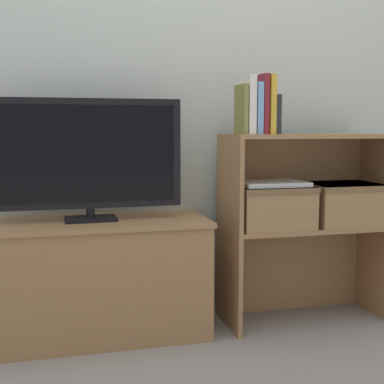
{
  "coord_description": "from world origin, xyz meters",
  "views": [
    {
      "loc": [
        -0.59,
        -2.11,
        0.92
      ],
      "look_at": [
        0.0,
        0.17,
        0.63
      ],
      "focal_mm": 50.0,
      "sensor_mm": 36.0,
      "label": 1
    }
  ],
  "objects_px": {
    "storage_basket_left": "(271,204)",
    "storage_basket_right": "(342,201)",
    "laptop": "(271,183)",
    "book_charcoal": "(273,115)",
    "book_maroon": "(261,104)",
    "book_skyblue": "(255,109)",
    "tv": "(89,156)",
    "book_olive": "(241,109)",
    "book_mustard": "(267,105)",
    "book_ivory": "(248,105)",
    "tv_stand": "(92,279)"
  },
  "relations": [
    {
      "from": "book_mustard",
      "to": "laptop",
      "type": "relative_size",
      "value": 0.84
    },
    {
      "from": "book_olive",
      "to": "book_mustard",
      "type": "distance_m",
      "value": 0.12
    },
    {
      "from": "book_mustard",
      "to": "storage_basket_left",
      "type": "bearing_deg",
      "value": 45.68
    },
    {
      "from": "book_skyblue",
      "to": "laptop",
      "type": "distance_m",
      "value": 0.35
    },
    {
      "from": "tv",
      "to": "storage_basket_left",
      "type": "relative_size",
      "value": 2.29
    },
    {
      "from": "book_mustard",
      "to": "storage_basket_left",
      "type": "relative_size",
      "value": 0.74
    },
    {
      "from": "book_maroon",
      "to": "book_mustard",
      "type": "xyz_separation_m",
      "value": [
        0.03,
        0.0,
        -0.0
      ]
    },
    {
      "from": "book_olive",
      "to": "storage_basket_right",
      "type": "distance_m",
      "value": 0.69
    },
    {
      "from": "tv_stand",
      "to": "storage_basket_left",
      "type": "xyz_separation_m",
      "value": [
        0.81,
        -0.05,
        0.31
      ]
    },
    {
      "from": "tv_stand",
      "to": "laptop",
      "type": "bearing_deg",
      "value": -3.54
    },
    {
      "from": "book_maroon",
      "to": "storage_basket_right",
      "type": "relative_size",
      "value": 0.75
    },
    {
      "from": "tv_stand",
      "to": "laptop",
      "type": "relative_size",
      "value": 3.32
    },
    {
      "from": "tv",
      "to": "book_ivory",
      "type": "height_order",
      "value": "book_ivory"
    },
    {
      "from": "tv",
      "to": "book_skyblue",
      "type": "xyz_separation_m",
      "value": [
        0.71,
        -0.09,
        0.2
      ]
    },
    {
      "from": "tv_stand",
      "to": "book_maroon",
      "type": "bearing_deg",
      "value": -7.36
    },
    {
      "from": "book_mustard",
      "to": "tv",
      "type": "bearing_deg",
      "value": 173.03
    },
    {
      "from": "storage_basket_left",
      "to": "book_mustard",
      "type": "bearing_deg",
      "value": -134.32
    },
    {
      "from": "laptop",
      "to": "book_olive",
      "type": "bearing_deg",
      "value": -164.62
    },
    {
      "from": "tv",
      "to": "book_ivory",
      "type": "bearing_deg",
      "value": -7.9
    },
    {
      "from": "book_olive",
      "to": "book_mustard",
      "type": "relative_size",
      "value": 0.83
    },
    {
      "from": "book_skyblue",
      "to": "storage_basket_left",
      "type": "relative_size",
      "value": 0.64
    },
    {
      "from": "tv_stand",
      "to": "book_mustard",
      "type": "xyz_separation_m",
      "value": [
        0.77,
        -0.1,
        0.76
      ]
    },
    {
      "from": "tv_stand",
      "to": "book_mustard",
      "type": "bearing_deg",
      "value": -7.09
    },
    {
      "from": "book_charcoal",
      "to": "tv",
      "type": "bearing_deg",
      "value": 173.26
    },
    {
      "from": "book_skyblue",
      "to": "book_ivory",
      "type": "bearing_deg",
      "value": 180.0
    },
    {
      "from": "storage_basket_right",
      "to": "laptop",
      "type": "distance_m",
      "value": 0.38
    },
    {
      "from": "book_charcoal",
      "to": "book_maroon",
      "type": "bearing_deg",
      "value": 180.0
    },
    {
      "from": "book_maroon",
      "to": "storage_basket_left",
      "type": "bearing_deg",
      "value": 32.13
    },
    {
      "from": "tv",
      "to": "book_charcoal",
      "type": "bearing_deg",
      "value": -6.74
    },
    {
      "from": "laptop",
      "to": "book_maroon",
      "type": "bearing_deg",
      "value": -147.87
    },
    {
      "from": "book_skyblue",
      "to": "laptop",
      "type": "xyz_separation_m",
      "value": [
        0.1,
        0.05,
        -0.34
      ]
    },
    {
      "from": "storage_basket_right",
      "to": "book_maroon",
      "type": "bearing_deg",
      "value": -174.11
    },
    {
      "from": "book_ivory",
      "to": "laptop",
      "type": "height_order",
      "value": "book_ivory"
    },
    {
      "from": "laptop",
      "to": "book_skyblue",
      "type": "bearing_deg",
      "value": -155.44
    },
    {
      "from": "tv_stand",
      "to": "storage_basket_right",
      "type": "height_order",
      "value": "storage_basket_right"
    },
    {
      "from": "book_mustard",
      "to": "book_charcoal",
      "type": "distance_m",
      "value": 0.05
    },
    {
      "from": "book_skyblue",
      "to": "book_maroon",
      "type": "xyz_separation_m",
      "value": [
        0.03,
        0.0,
        0.02
      ]
    },
    {
      "from": "tv",
      "to": "book_mustard",
      "type": "relative_size",
      "value": 3.1
    },
    {
      "from": "book_mustard",
      "to": "storage_basket_right",
      "type": "relative_size",
      "value": 0.74
    },
    {
      "from": "tv_stand",
      "to": "book_ivory",
      "type": "xyz_separation_m",
      "value": [
        0.68,
        -0.1,
        0.76
      ]
    },
    {
      "from": "laptop",
      "to": "storage_basket_right",
      "type": "bearing_deg",
      "value": 0.0
    },
    {
      "from": "book_olive",
      "to": "book_mustard",
      "type": "bearing_deg",
      "value": 0.0
    },
    {
      "from": "tv_stand",
      "to": "storage_basket_left",
      "type": "relative_size",
      "value": 2.94
    },
    {
      "from": "tv_stand",
      "to": "book_olive",
      "type": "height_order",
      "value": "book_olive"
    },
    {
      "from": "book_maroon",
      "to": "storage_basket_right",
      "type": "height_order",
      "value": "book_maroon"
    },
    {
      "from": "book_charcoal",
      "to": "storage_basket_left",
      "type": "distance_m",
      "value": 0.41
    },
    {
      "from": "tv_stand",
      "to": "storage_basket_right",
      "type": "xyz_separation_m",
      "value": [
        1.18,
        -0.05,
        0.31
      ]
    },
    {
      "from": "storage_basket_left",
      "to": "storage_basket_right",
      "type": "bearing_deg",
      "value": 0.0
    },
    {
      "from": "book_maroon",
      "to": "storage_basket_left",
      "type": "xyz_separation_m",
      "value": [
        0.07,
        0.05,
        -0.45
      ]
    },
    {
      "from": "tv_stand",
      "to": "storage_basket_right",
      "type": "bearing_deg",
      "value": -2.44
    }
  ]
}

